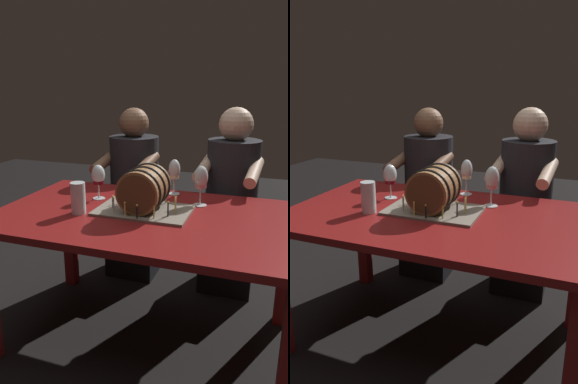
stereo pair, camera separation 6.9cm
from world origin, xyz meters
TOP-DOWN VIEW (x-y plane):
  - ground_plane at (0.00, 0.00)m, footprint 8.00×8.00m
  - dining_table at (0.00, 0.00)m, footprint 1.49×0.90m
  - barrel_cake at (-0.02, 0.03)m, footprint 0.47×0.31m
  - wine_glass_white at (0.04, 0.37)m, footprint 0.07×0.07m
  - wine_glass_red at (-0.33, 0.14)m, footprint 0.07×0.07m
  - wine_glass_rose at (0.22, 0.21)m, footprint 0.07×0.07m
  - beer_pint at (-0.32, -0.11)m, footprint 0.07×0.07m
  - person_seated_left at (-0.33, 0.70)m, footprint 0.40×0.49m
  - person_seated_right at (0.33, 0.70)m, footprint 0.39×0.48m

SIDE VIEW (x-z plane):
  - ground_plane at x=0.00m, z-range 0.00..0.00m
  - person_seated_left at x=-0.33m, z-range -0.04..1.14m
  - person_seated_right at x=0.33m, z-range -0.05..1.16m
  - dining_table at x=0.00m, z-range 0.26..0.99m
  - beer_pint at x=-0.32m, z-range 0.72..0.87m
  - barrel_cake at x=-0.02m, z-range 0.71..0.94m
  - wine_glass_red at x=-0.33m, z-range 0.76..0.95m
  - wine_glass_white at x=0.04m, z-range 0.76..0.96m
  - wine_glass_rose at x=0.22m, z-range 0.76..0.97m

